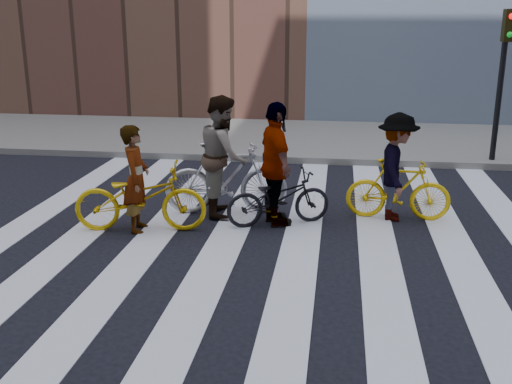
% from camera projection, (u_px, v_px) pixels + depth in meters
% --- Properties ---
extents(ground, '(100.00, 100.00, 0.00)m').
position_uv_depth(ground, '(262.00, 245.00, 8.66)').
color(ground, black).
rests_on(ground, ground).
extents(sidewalk_far, '(100.00, 5.00, 0.15)m').
position_uv_depth(sidewalk_far, '(299.00, 139.00, 15.77)').
color(sidewalk_far, slate).
rests_on(sidewalk_far, ground).
extents(zebra_crosswalk, '(8.25, 10.00, 0.01)m').
position_uv_depth(zebra_crosswalk, '(262.00, 244.00, 8.66)').
color(zebra_crosswalk, silver).
rests_on(zebra_crosswalk, ground).
extents(traffic_signal, '(0.22, 0.42, 3.33)m').
position_uv_depth(traffic_signal, '(504.00, 61.00, 12.49)').
color(traffic_signal, black).
rests_on(traffic_signal, ground).
extents(bike_yellow_left, '(2.09, 0.98, 1.05)m').
position_uv_depth(bike_yellow_left, '(140.00, 198.00, 9.10)').
color(bike_yellow_left, '#DEB00C').
rests_on(bike_yellow_left, ground).
extents(bike_silver_mid, '(2.10, 0.96, 1.22)m').
position_uv_depth(bike_silver_mid, '(226.00, 178.00, 9.89)').
color(bike_silver_mid, silver).
rests_on(bike_silver_mid, ground).
extents(bike_yellow_right, '(1.68, 0.55, 1.00)m').
position_uv_depth(bike_yellow_right, '(398.00, 189.00, 9.63)').
color(bike_yellow_right, yellow).
rests_on(bike_yellow_right, ground).
extents(bike_dark_rear, '(1.77, 1.20, 0.88)m').
position_uv_depth(bike_dark_rear, '(279.00, 198.00, 9.39)').
color(bike_dark_rear, black).
rests_on(bike_dark_rear, ground).
extents(rider_left, '(0.48, 0.65, 1.64)m').
position_uv_depth(rider_left, '(136.00, 179.00, 9.03)').
color(rider_left, slate).
rests_on(rider_left, ground).
extents(rider_mid, '(0.92, 1.09, 1.97)m').
position_uv_depth(rider_mid, '(223.00, 156.00, 9.79)').
color(rider_mid, slate).
rests_on(rider_mid, ground).
extents(rider_right, '(0.70, 1.15, 1.74)m').
position_uv_depth(rider_right, '(397.00, 167.00, 9.53)').
color(rider_right, slate).
rests_on(rider_right, ground).
extents(rider_rear, '(0.89, 1.24, 1.95)m').
position_uv_depth(rider_rear, '(276.00, 165.00, 9.24)').
color(rider_rear, slate).
rests_on(rider_rear, ground).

